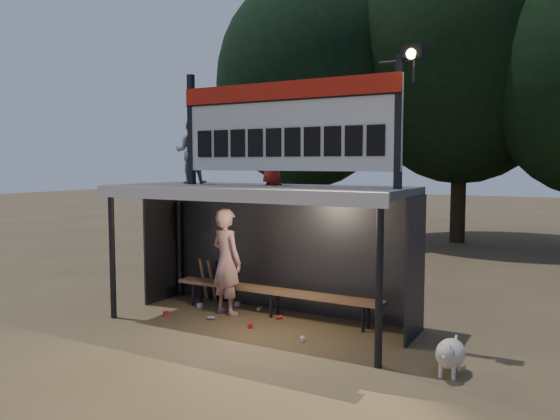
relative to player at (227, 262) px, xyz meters
name	(u,v)px	position (x,y,z in m)	size (l,w,h in m)	color
ground	(258,324)	(0.81, -0.26, -0.95)	(80.00, 80.00, 0.00)	brown
player	(227,262)	(0.00, 0.00, 0.00)	(0.69, 0.45, 1.90)	silver
child_a	(191,152)	(-0.69, -0.08, 1.95)	(0.56, 0.44, 1.16)	slate
child_b	(272,155)	(0.87, 0.11, 1.88)	(0.50, 0.32, 1.02)	maroon
dugout_shelter	(265,213)	(0.81, -0.02, 0.90)	(5.10, 2.08, 2.32)	#404042
scoreboard_assembly	(287,123)	(1.37, -0.27, 2.38)	(4.10, 0.27, 1.99)	black
bench	(274,292)	(0.81, 0.29, -0.52)	(4.00, 0.35, 0.48)	#906644
tree_left	(307,83)	(-3.19, 9.74, 4.57)	(6.46, 6.46, 9.27)	black
tree_mid	(462,59)	(1.81, 11.24, 5.22)	(7.22, 7.22, 10.36)	#2E2114
dog	(450,354)	(4.09, -0.97, -0.67)	(0.36, 0.81, 0.49)	beige
bats	(216,281)	(-0.63, 0.56, -0.52)	(0.68, 0.35, 0.84)	#A87A4E
litter	(236,316)	(0.28, -0.13, -0.91)	(2.84, 1.33, 0.08)	red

